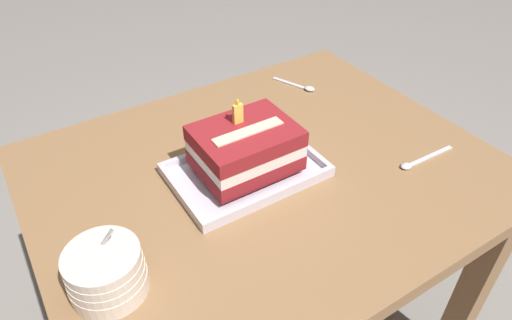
{
  "coord_description": "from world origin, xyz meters",
  "views": [
    {
      "loc": [
        -0.43,
        -0.64,
        1.32
      ],
      "look_at": [
        -0.02,
        0.0,
        0.72
      ],
      "focal_mm": 32.19,
      "sensor_mm": 36.0,
      "label": 1
    }
  ],
  "objects": [
    {
      "name": "serving_spoon_by_bowls",
      "position": [
        0.29,
        -0.16,
        0.69
      ],
      "size": [
        0.15,
        0.02,
        0.01
      ],
      "color": "silver",
      "rests_on": "dining_table"
    },
    {
      "name": "foil_tray",
      "position": [
        -0.05,
        0.01,
        0.7
      ],
      "size": [
        0.31,
        0.21,
        0.02
      ],
      "color": "silver",
      "rests_on": "dining_table"
    },
    {
      "name": "bowl_stack",
      "position": [
        -0.38,
        -0.12,
        0.73
      ],
      "size": [
        0.13,
        0.13,
        0.13
      ],
      "color": "silver",
      "rests_on": "dining_table"
    },
    {
      "name": "dining_table",
      "position": [
        0.0,
        0.0,
        0.58
      ],
      "size": [
        0.97,
        0.78,
        0.69
      ],
      "color": "olive",
      "rests_on": "ground_plane"
    },
    {
      "name": "birthday_cake",
      "position": [
        -0.05,
        0.01,
        0.76
      ],
      "size": [
        0.2,
        0.15,
        0.15
      ],
      "color": "maroon",
      "rests_on": "foil_tray"
    },
    {
      "name": "serving_spoon_near_tray",
      "position": [
        0.28,
        0.23,
        0.69
      ],
      "size": [
        0.07,
        0.13,
        0.01
      ],
      "color": "silver",
      "rests_on": "dining_table"
    }
  ]
}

